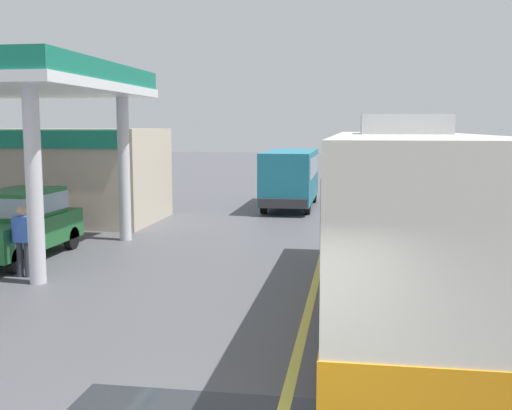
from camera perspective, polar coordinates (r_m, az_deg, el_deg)
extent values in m
plane|color=#4C4C51|center=(24.83, 7.03, -0.89)|extent=(120.00, 120.00, 0.00)
cube|color=#D8CC4C|center=(19.89, 6.53, -2.87)|extent=(0.16, 50.00, 0.01)
cube|color=silver|center=(11.83, 13.39, -0.70)|extent=(2.50, 11.00, 2.90)
cube|color=orange|center=(12.02, 13.24, -5.90)|extent=(2.54, 11.04, 0.56)
cube|color=#8C9EAD|center=(6.40, 17.24, -2.42)|extent=(2.30, 0.10, 1.40)
cube|color=#8C9EAD|center=(11.74, 7.27, 1.59)|extent=(0.06, 9.35, 1.10)
cube|color=#8C9EAD|center=(11.94, 19.54, 1.33)|extent=(0.06, 9.35, 1.10)
cube|color=white|center=(6.33, 17.46, 3.86)|extent=(1.75, 0.08, 0.32)
cube|color=#B2B2B7|center=(12.72, 13.26, 7.20)|extent=(1.60, 2.80, 0.36)
cylinder|color=black|center=(8.33, 7.43, -13.68)|extent=(0.30, 1.00, 1.00)
cylinder|color=black|center=(15.27, 8.17, -4.06)|extent=(0.30, 1.00, 1.00)
cylinder|color=black|center=(15.41, 16.40, -4.19)|extent=(0.30, 1.00, 1.00)
cylinder|color=silver|center=(14.41, -19.71, 2.15)|extent=(0.36, 0.36, 4.60)
cylinder|color=silver|center=(19.31, -12.03, 3.58)|extent=(0.36, 0.36, 4.60)
cube|color=beige|center=(24.04, -17.27, 2.65)|extent=(7.00, 4.40, 3.40)
cube|color=#147259|center=(21.99, -19.98, 5.68)|extent=(6.30, 0.10, 0.60)
cube|color=#1E602D|center=(17.42, -20.98, -2.34)|extent=(1.70, 4.20, 0.80)
cube|color=#1E602D|center=(17.49, -20.77, 0.18)|extent=(1.50, 2.31, 0.70)
cube|color=#8C9EAD|center=(17.49, -20.77, 0.18)|extent=(1.53, 2.35, 0.49)
cylinder|color=black|center=(15.85, -21.26, -4.74)|extent=(0.20, 0.64, 0.64)
cylinder|color=black|center=(19.14, -20.65, -2.73)|extent=(0.20, 0.64, 0.64)
cylinder|color=black|center=(18.45, -16.58, -2.92)|extent=(0.20, 0.64, 0.64)
cube|color=teal|center=(26.75, 3.20, 2.73)|extent=(2.00, 6.00, 2.10)
cube|color=#8C9EAD|center=(26.73, 3.21, 3.59)|extent=(2.04, 5.10, 0.80)
cube|color=#2D2D33|center=(23.82, 2.45, 0.13)|extent=(1.90, 0.16, 0.36)
cylinder|color=black|center=(24.99, 0.72, 0.09)|extent=(0.22, 0.76, 0.76)
cylinder|color=black|center=(24.80, 4.75, 0.02)|extent=(0.22, 0.76, 0.76)
cylinder|color=black|center=(28.92, 1.85, 1.06)|extent=(0.22, 0.76, 0.76)
cylinder|color=black|center=(28.76, 5.34, 1.00)|extent=(0.22, 0.76, 0.76)
cylinder|color=#33333F|center=(15.45, -20.84, -4.67)|extent=(0.14, 0.14, 0.82)
cylinder|color=#33333F|center=(15.36, -20.25, -4.71)|extent=(0.14, 0.14, 0.82)
cube|color=#3359B2|center=(15.28, -20.66, -2.09)|extent=(0.36, 0.22, 0.60)
sphere|color=tan|center=(15.22, -20.73, -0.49)|extent=(0.22, 0.22, 0.22)
cylinder|color=#3359B2|center=(15.40, -21.40, -2.24)|extent=(0.09, 0.09, 0.58)
cylinder|color=#3359B2|center=(15.18, -19.90, -2.31)|extent=(0.09, 0.09, 0.58)
cylinder|color=#33333F|center=(19.07, -21.56, -2.53)|extent=(0.14, 0.14, 0.82)
cylinder|color=#33333F|center=(18.98, -21.09, -2.55)|extent=(0.14, 0.14, 0.82)
cube|color=silver|center=(18.93, -21.42, -0.42)|extent=(0.36, 0.22, 0.60)
sphere|color=tan|center=(18.88, -21.48, 0.88)|extent=(0.22, 0.22, 0.22)
cylinder|color=silver|center=(19.05, -22.01, -0.55)|extent=(0.09, 0.09, 0.58)
cylinder|color=silver|center=(18.82, -20.81, -0.59)|extent=(0.09, 0.09, 0.58)
cube|color=maroon|center=(29.29, 10.70, 1.68)|extent=(1.70, 4.20, 0.80)
cube|color=maroon|center=(29.43, 10.72, 3.17)|extent=(1.50, 2.31, 0.70)
cube|color=#8C9EAD|center=(29.43, 10.72, 3.17)|extent=(1.53, 2.35, 0.49)
cylinder|color=black|center=(27.82, 9.22, 0.60)|extent=(0.20, 0.64, 0.64)
cylinder|color=black|center=(27.87, 12.31, 0.54)|extent=(0.20, 0.64, 0.64)
cylinder|color=black|center=(30.80, 9.20, 1.23)|extent=(0.20, 0.64, 0.64)
cylinder|color=black|center=(30.85, 11.99, 1.17)|extent=(0.20, 0.64, 0.64)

